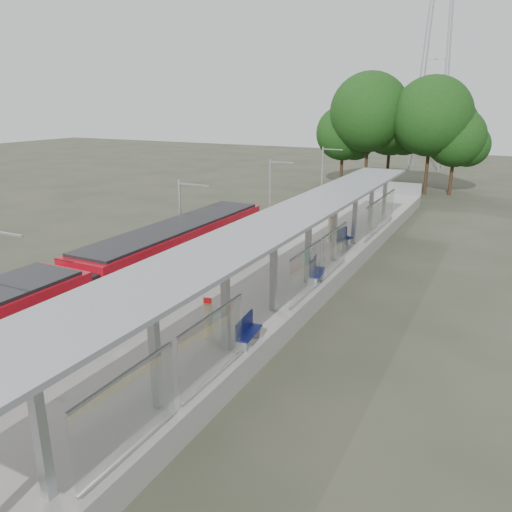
{
  "coord_description": "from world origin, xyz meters",
  "views": [
    {
      "loc": [
        10.42,
        -4.09,
        9.65
      ],
      "look_at": [
        -0.34,
        16.95,
        2.3
      ],
      "focal_mm": 35.0,
      "sensor_mm": 36.0,
      "label": 1
    }
  ],
  "objects_px": {
    "bench_mid": "(315,270)",
    "info_pillar_near": "(208,320)",
    "bench_far": "(341,238)",
    "train": "(75,299)",
    "litter_bin": "(309,266)",
    "info_pillar_far": "(331,230)",
    "bench_near": "(247,330)"
  },
  "relations": [
    {
      "from": "info_pillar_far",
      "to": "litter_bin",
      "type": "relative_size",
      "value": 2.23
    },
    {
      "from": "bench_near",
      "to": "bench_mid",
      "type": "height_order",
      "value": "bench_mid"
    },
    {
      "from": "train",
      "to": "bench_far",
      "type": "relative_size",
      "value": 15.41
    },
    {
      "from": "bench_near",
      "to": "bench_far",
      "type": "xyz_separation_m",
      "value": [
        -0.92,
        13.97,
        0.06
      ]
    },
    {
      "from": "bench_mid",
      "to": "info_pillar_near",
      "type": "relative_size",
      "value": 1.11
    },
    {
      "from": "litter_bin",
      "to": "train",
      "type": "bearing_deg",
      "value": -121.57
    },
    {
      "from": "bench_far",
      "to": "train",
      "type": "bearing_deg",
      "value": -94.98
    },
    {
      "from": "bench_near",
      "to": "bench_mid",
      "type": "distance_m",
      "value": 7.47
    },
    {
      "from": "bench_near",
      "to": "litter_bin",
      "type": "height_order",
      "value": "bench_near"
    },
    {
      "from": "bench_mid",
      "to": "bench_far",
      "type": "relative_size",
      "value": 1.0
    },
    {
      "from": "bench_near",
      "to": "info_pillar_far",
      "type": "relative_size",
      "value": 0.87
    },
    {
      "from": "bench_near",
      "to": "info_pillar_far",
      "type": "bearing_deg",
      "value": 91.02
    },
    {
      "from": "bench_mid",
      "to": "info_pillar_far",
      "type": "xyz_separation_m",
      "value": [
        -1.68,
        7.28,
        0.18
      ]
    },
    {
      "from": "bench_mid",
      "to": "bench_far",
      "type": "distance_m",
      "value": 6.55
    },
    {
      "from": "bench_mid",
      "to": "info_pillar_far",
      "type": "distance_m",
      "value": 7.47
    },
    {
      "from": "train",
      "to": "info_pillar_near",
      "type": "xyz_separation_m",
      "value": [
        5.39,
        1.39,
        -0.35
      ]
    },
    {
      "from": "litter_bin",
      "to": "bench_far",
      "type": "bearing_deg",
      "value": 90.81
    },
    {
      "from": "bench_near",
      "to": "bench_mid",
      "type": "relative_size",
      "value": 0.9
    },
    {
      "from": "info_pillar_near",
      "to": "litter_bin",
      "type": "distance_m",
      "value": 8.65
    },
    {
      "from": "train",
      "to": "info_pillar_near",
      "type": "bearing_deg",
      "value": 14.45
    },
    {
      "from": "info_pillar_near",
      "to": "litter_bin",
      "type": "height_order",
      "value": "info_pillar_near"
    },
    {
      "from": "info_pillar_near",
      "to": "info_pillar_far",
      "type": "relative_size",
      "value": 0.87
    },
    {
      "from": "bench_far",
      "to": "litter_bin",
      "type": "height_order",
      "value": "bench_far"
    },
    {
      "from": "train",
      "to": "bench_mid",
      "type": "height_order",
      "value": "train"
    },
    {
      "from": "bench_far",
      "to": "info_pillar_near",
      "type": "bearing_deg",
      "value": -76.36
    },
    {
      "from": "bench_far",
      "to": "info_pillar_near",
      "type": "height_order",
      "value": "info_pillar_near"
    },
    {
      "from": "train",
      "to": "info_pillar_near",
      "type": "height_order",
      "value": "train"
    },
    {
      "from": "bench_far",
      "to": "bench_mid",
      "type": "bearing_deg",
      "value": -66.7
    },
    {
      "from": "bench_mid",
      "to": "info_pillar_near",
      "type": "height_order",
      "value": "info_pillar_near"
    },
    {
      "from": "bench_near",
      "to": "train",
      "type": "bearing_deg",
      "value": -173.34
    },
    {
      "from": "bench_near",
      "to": "bench_far",
      "type": "bearing_deg",
      "value": 87.81
    },
    {
      "from": "info_pillar_near",
      "to": "litter_bin",
      "type": "bearing_deg",
      "value": 71.73
    }
  ]
}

